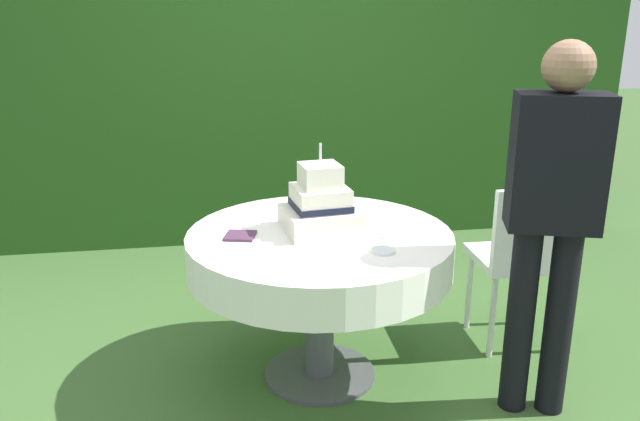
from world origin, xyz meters
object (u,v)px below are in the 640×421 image
(standing_person, at_px, (552,210))
(wedding_cake, at_px, (321,206))
(serving_plate_left, at_px, (387,234))
(garden_chair, at_px, (521,251))
(serving_plate_far, at_px, (383,251))
(cake_table, at_px, (320,254))
(serving_plate_near, at_px, (386,216))
(napkin_stack, at_px, (240,236))

(standing_person, bearing_deg, wedding_cake, 152.97)
(standing_person, bearing_deg, serving_plate_left, 151.31)
(serving_plate_left, relative_size, garden_chair, 0.13)
(serving_plate_far, xyz_separation_m, standing_person, (0.67, -0.13, 0.19))
(wedding_cake, xyz_separation_m, garden_chair, (1.03, 0.07, -0.31))
(serving_plate_far, distance_m, garden_chair, 0.93)
(cake_table, relative_size, standing_person, 0.76)
(cake_table, bearing_deg, serving_plate_far, -51.41)
(wedding_cake, bearing_deg, cake_table, -105.88)
(wedding_cake, relative_size, serving_plate_left, 3.45)
(cake_table, relative_size, serving_plate_near, 8.35)
(cake_table, relative_size, serving_plate_left, 10.32)
(napkin_stack, bearing_deg, wedding_cake, 6.47)
(wedding_cake, bearing_deg, serving_plate_left, -23.33)
(serving_plate_far, distance_m, standing_person, 0.71)
(garden_chair, bearing_deg, standing_person, -106.76)
(cake_table, relative_size, serving_plate_far, 11.54)
(serving_plate_far, bearing_deg, garden_chair, 25.38)
(serving_plate_left, bearing_deg, serving_plate_near, 75.95)
(garden_chair, relative_size, standing_person, 0.56)
(garden_chair, bearing_deg, cake_table, -173.87)
(napkin_stack, relative_size, standing_person, 0.08)
(serving_plate_far, height_order, serving_plate_left, same)
(cake_table, distance_m, serving_plate_left, 0.32)
(serving_plate_far, relative_size, serving_plate_left, 0.89)
(serving_plate_far, relative_size, garden_chair, 0.12)
(wedding_cake, relative_size, garden_chair, 0.45)
(serving_plate_far, height_order, napkin_stack, same)
(cake_table, distance_m, garden_chair, 1.06)
(serving_plate_near, bearing_deg, garden_chair, -4.28)
(serving_plate_left, distance_m, garden_chair, 0.80)
(cake_table, bearing_deg, serving_plate_left, -15.44)
(cake_table, xyz_separation_m, serving_plate_left, (0.29, -0.08, 0.11))
(serving_plate_far, relative_size, standing_person, 0.07)
(cake_table, relative_size, wedding_cake, 2.99)
(garden_chair, bearing_deg, napkin_stack, -175.37)
(serving_plate_near, bearing_deg, napkin_stack, -166.90)
(wedding_cake, relative_size, serving_plate_far, 3.86)
(cake_table, distance_m, serving_plate_near, 0.41)
(wedding_cake, distance_m, standing_person, 0.99)
(serving_plate_far, relative_size, napkin_stack, 0.81)
(wedding_cake, bearing_deg, garden_chair, 3.97)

